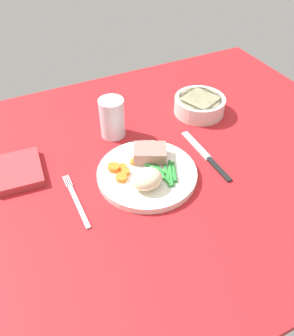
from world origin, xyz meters
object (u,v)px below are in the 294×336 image
object	(u,v)px
knife	(207,156)
salad_bowl	(199,104)
fork	(76,201)
dinner_plate	(147,174)
water_glass	(112,120)
napkin	(18,171)
meat_portion	(152,153)

from	to	relation	value
knife	salad_bowl	size ratio (longest dim) A/B	1.44
fork	dinner_plate	bearing A→B (deg)	-2.94
water_glass	salad_bowl	distance (cm)	26.12
dinner_plate	salad_bowl	size ratio (longest dim) A/B	1.61
water_glass	napkin	world-z (taller)	water_glass
dinner_plate	salad_bowl	world-z (taller)	salad_bowl
dinner_plate	fork	world-z (taller)	dinner_plate
salad_bowl	water_glass	bearing A→B (deg)	177.74
meat_portion	salad_bowl	bearing A→B (deg)	32.02
meat_portion	water_glass	xyz separation A→B (cm)	(-4.09, 14.75, 1.32)
fork	knife	world-z (taller)	knife
knife	napkin	size ratio (longest dim) A/B	1.61
dinner_plate	water_glass	size ratio (longest dim) A/B	2.21
water_glass	salad_bowl	bearing A→B (deg)	-2.26
salad_bowl	knife	bearing A→B (deg)	-116.61
salad_bowl	napkin	size ratio (longest dim) A/B	1.12
dinner_plate	water_glass	xyz separation A→B (cm)	(-0.98, 18.39, 3.67)
dinner_plate	knife	world-z (taller)	dinner_plate
dinner_plate	fork	size ratio (longest dim) A/B	1.39
dinner_plate	meat_portion	size ratio (longest dim) A/B	3.04
fork	knife	bearing A→B (deg)	-3.84
knife	napkin	bearing A→B (deg)	161.19
dinner_plate	fork	xyz separation A→B (cm)	(-17.12, -0.26, -0.60)
fork	water_glass	bearing A→B (deg)	45.31
salad_bowl	napkin	distance (cm)	51.78
water_glass	fork	bearing A→B (deg)	-130.89
knife	salad_bowl	distance (cm)	19.88
salad_bowl	napkin	world-z (taller)	salad_bowl
meat_portion	napkin	xyz separation A→B (cm)	(-29.69, 10.23, -2.21)
meat_portion	fork	xyz separation A→B (cm)	(-20.23, -3.89, -2.94)
dinner_plate	meat_portion	xyz separation A→B (cm)	(3.11, 3.63, 2.34)
meat_portion	salad_bowl	world-z (taller)	same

